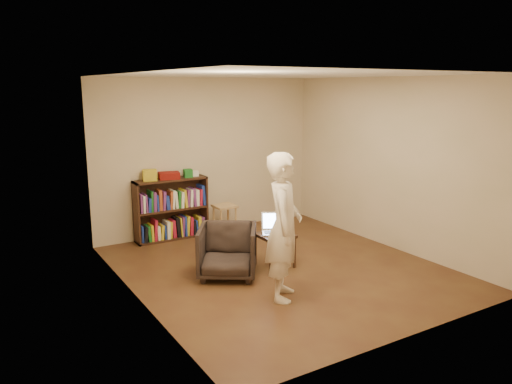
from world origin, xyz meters
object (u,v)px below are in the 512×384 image
bookshelf (171,212)px  side_table (275,239)px  person (284,227)px  armchair (227,251)px  stool (225,211)px  laptop (275,228)px

bookshelf → side_table: size_ratio=2.58×
side_table → person: size_ratio=0.27×
bookshelf → armchair: 1.96m
bookshelf → stool: 0.90m
person → bookshelf: bearing=42.7°
bookshelf → armchair: bookshelf is taller
bookshelf → laptop: (0.78, -1.90, 0.08)m
laptop → side_table: bearing=-96.0°
armchair → side_table: armchair is taller
side_table → laptop: size_ratio=0.95×
person → armchair: bearing=52.5°
bookshelf → stool: size_ratio=2.37×
side_table → stool: bearing=85.9°
stool → side_table: size_ratio=1.09×
stool → laptop: 1.67m
laptop → person: person is taller
laptop → armchair: bearing=-147.5°
stool → bookshelf: bearing=164.3°
person → laptop: bearing=9.5°
bookshelf → armchair: bearing=-90.0°
side_table → person: bearing=-117.9°
stool → laptop: size_ratio=1.04×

